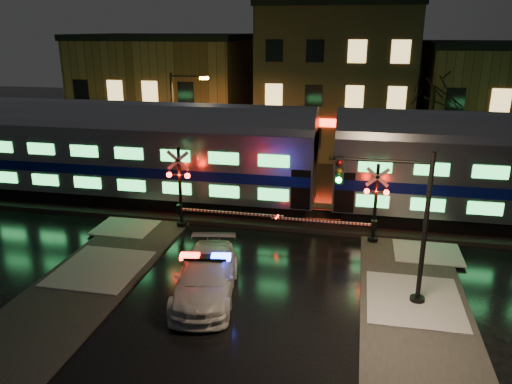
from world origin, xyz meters
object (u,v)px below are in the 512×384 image
(traffic_light, at_px, (399,226))
(streetlight, at_px, (177,123))
(police_car, at_px, (206,277))
(crossing_signal_right, at_px, (367,212))
(crossing_signal_left, at_px, (186,196))

(traffic_light, xyz_separation_m, streetlight, (-12.89, 12.10, 1.10))
(police_car, distance_m, streetlight, 14.71)
(police_car, bearing_deg, streetlight, 104.64)
(crossing_signal_right, bearing_deg, streetlight, 150.61)
(crossing_signal_right, height_order, crossing_signal_left, crossing_signal_left)
(crossing_signal_left, distance_m, traffic_light, 11.49)
(crossing_signal_right, relative_size, traffic_light, 0.95)
(crossing_signal_left, bearing_deg, police_car, -64.92)
(police_car, bearing_deg, crossing_signal_right, 37.00)
(crossing_signal_right, distance_m, traffic_light, 5.70)
(crossing_signal_right, distance_m, crossing_signal_left, 9.05)
(crossing_signal_left, bearing_deg, traffic_light, -28.29)
(police_car, xyz_separation_m, traffic_light, (7.07, 0.97, 2.34))
(traffic_light, bearing_deg, police_car, 174.71)
(police_car, xyz_separation_m, streetlight, (-5.82, 13.06, 3.44))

